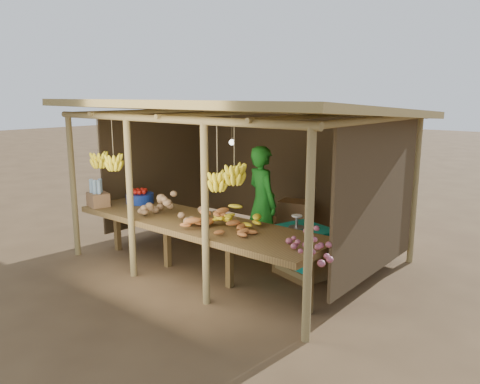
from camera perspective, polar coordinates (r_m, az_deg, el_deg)
The scene contains 13 objects.
ground at distance 7.34m, azimuth -0.00°, elevation -8.06°, with size 60.00×60.00×0.00m, color brown.
stall_structure at distance 6.87m, azimuth -0.64°, elevation 6.93°, with size 4.70×3.50×2.43m.
counter at distance 6.44m, azimuth -5.37°, elevation -4.05°, with size 3.90×1.05×0.80m.
potato_heap at distance 6.55m, azimuth -8.54°, elevation -1.64°, with size 1.01×0.61×0.37m, color #8E6C49, non-canonical shape.
sweet_potato_heap at distance 5.87m, azimuth -2.49°, elevation -3.14°, with size 0.88×0.53×0.35m, color #C16F31, non-canonical shape.
onion_heap at distance 5.05m, azimuth 8.14°, elevation -5.76°, with size 0.72×0.43×0.35m, color #A65164, non-canonical shape.
banana_pile at distance 6.11m, azimuth -0.61°, elevation -2.56°, with size 0.63×0.38×0.35m, color yellow, non-canonical shape.
tomato_basin at distance 7.59m, azimuth -12.10°, elevation -0.62°, with size 0.43×0.43×0.23m.
bottle_box at distance 7.52m, azimuth -16.93°, elevation -0.46°, with size 0.39×0.34×0.42m.
vendor at distance 7.14m, azimuth 2.72°, elevation -1.32°, with size 0.64×0.42×1.74m, color #1A781D.
tarp_crate at distance 6.62m, azimuth 7.69°, elevation -7.02°, with size 0.90×0.83×0.89m.
carton_stack at distance 7.86m, azimuth 5.55°, elevation -4.13°, with size 1.07×0.45×0.78m.
burlap_sacks at distance 8.64m, azimuth -3.79°, elevation -3.48°, with size 0.71×0.37×0.51m.
Camera 1 is at (4.37, -5.34, 2.49)m, focal length 35.00 mm.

